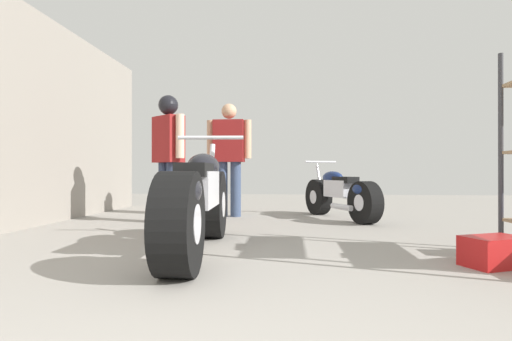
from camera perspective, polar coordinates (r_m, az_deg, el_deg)
name	(u,v)px	position (r m, az deg, el deg)	size (l,w,h in m)	color
ground_plane	(254,239)	(4.07, -0.30, -9.65)	(15.90, 15.90, 0.00)	gray
motorcycle_maroon_cruiser	(198,202)	(3.32, -8.24, -4.38)	(0.65, 2.21, 1.03)	black
motorcycle_black_naked	(341,194)	(5.83, 11.90, -3.32)	(0.92, 1.71, 0.84)	black
mechanic_in_blue	(229,153)	(6.04, -3.84, 2.54)	(0.68, 0.25, 1.69)	#384766
mechanic_with_helmet	(168,146)	(5.41, -12.32, 3.37)	(0.56, 0.51, 1.67)	#2D3851
red_toolbox	(494,252)	(3.34, 30.69, -9.85)	(0.42, 0.27, 0.21)	#B21919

